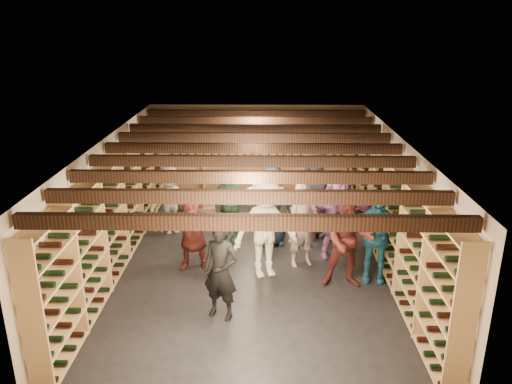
{
  "coord_description": "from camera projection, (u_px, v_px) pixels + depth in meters",
  "views": [
    {
      "loc": [
        0.21,
        -8.84,
        4.49
      ],
      "look_at": [
        0.05,
        0.2,
        1.34
      ],
      "focal_mm": 35.0,
      "sensor_mm": 36.0,
      "label": 1
    }
  ],
  "objects": [
    {
      "name": "ground",
      "position": [
        253.0,
        260.0,
        9.82
      ],
      "size": [
        8.0,
        8.0,
        0.0
      ],
      "primitive_type": "plane",
      "color": "black",
      "rests_on": "ground"
    },
    {
      "name": "walls",
      "position": [
        253.0,
        203.0,
        9.43
      ],
      "size": [
        5.52,
        8.02,
        2.4
      ],
      "color": "#C3B398",
      "rests_on": "ground"
    },
    {
      "name": "wine_rack_back",
      "position": [
        256.0,
        156.0,
        13.09
      ],
      "size": [
        4.7,
        0.3,
        2.15
      ],
      "color": "tan",
      "rests_on": "ground"
    },
    {
      "name": "crate_stack_right",
      "position": [
        300.0,
        216.0,
        11.55
      ],
      "size": [
        0.58,
        0.47,
        0.34
      ],
      "rotation": [
        0.0,
        0.0,
        0.31
      ],
      "color": "#A57D57",
      "rests_on": "ground"
    },
    {
      "name": "person_3",
      "position": [
        265.0,
        228.0,
        8.94
      ],
      "size": [
        1.38,
        1.06,
        1.88
      ],
      "primitive_type": "imported",
      "rotation": [
        0.0,
        0.0,
        0.34
      ],
      "color": "beige",
      "rests_on": "ground"
    },
    {
      "name": "person_5",
      "position": [
        193.0,
        230.0,
        9.28
      ],
      "size": [
        1.43,
        0.46,
        1.54
      ],
      "primitive_type": "imported",
      "rotation": [
        0.0,
        0.0,
        0.0
      ],
      "color": "maroon",
      "rests_on": "ground"
    },
    {
      "name": "person_10",
      "position": [
        229.0,
        205.0,
        10.48
      ],
      "size": [
        0.99,
        0.62,
        1.57
      ],
      "primitive_type": "imported",
      "rotation": [
        0.0,
        0.0,
        -0.28
      ],
      "color": "#2A5134",
      "rests_on": "ground"
    },
    {
      "name": "ceiling_joists",
      "position": [
        253.0,
        148.0,
        9.08
      ],
      "size": [
        5.4,
        7.12,
        0.18
      ],
      "color": "black",
      "rests_on": "ground"
    },
    {
      "name": "ceiling",
      "position": [
        253.0,
        141.0,
        9.03
      ],
      "size": [
        5.5,
        8.0,
        0.01
      ],
      "primitive_type": "cube",
      "color": "beige",
      "rests_on": "walls"
    },
    {
      "name": "person_1",
      "position": [
        221.0,
        271.0,
        7.7
      ],
      "size": [
        0.69,
        0.58,
        1.6
      ],
      "primitive_type": "imported",
      "rotation": [
        0.0,
        0.0,
        -0.39
      ],
      "color": "black",
      "rests_on": "ground"
    },
    {
      "name": "person_8",
      "position": [
        349.0,
        240.0,
        8.59
      ],
      "size": [
        0.9,
        0.72,
        1.78
      ],
      "primitive_type": "imported",
      "rotation": [
        0.0,
        0.0,
        -0.06
      ],
      "color": "#4A1B18",
      "rests_on": "ground"
    },
    {
      "name": "wine_rack_left",
      "position": [
        119.0,
        208.0,
        9.51
      ],
      "size": [
        0.32,
        7.5,
        2.15
      ],
      "color": "tan",
      "rests_on": "ground"
    },
    {
      "name": "person_12",
      "position": [
        313.0,
        193.0,
        10.68
      ],
      "size": [
        0.97,
        0.66,
        1.91
      ],
      "primitive_type": "imported",
      "rotation": [
        0.0,
        0.0,
        0.06
      ],
      "color": "#313136",
      "rests_on": "ground"
    },
    {
      "name": "crate_loose",
      "position": [
        324.0,
        224.0,
        11.32
      ],
      "size": [
        0.58,
        0.47,
        0.17
      ],
      "primitive_type": "cube",
      "rotation": [
        0.0,
        0.0,
        0.32
      ],
      "color": "#A57D57",
      "rests_on": "ground"
    },
    {
      "name": "wine_rack_right",
      "position": [
        389.0,
        210.0,
        9.43
      ],
      "size": [
        0.32,
        7.5,
        2.15
      ],
      "color": "tan",
      "rests_on": "ground"
    },
    {
      "name": "person_6",
      "position": [
        272.0,
        205.0,
        10.27
      ],
      "size": [
        0.94,
        0.73,
        1.71
      ],
      "primitive_type": "imported",
      "rotation": [
        0.0,
        0.0,
        0.25
      ],
      "color": "#1B2741",
      "rests_on": "ground"
    },
    {
      "name": "person_11",
      "position": [
        338.0,
        214.0,
        9.7
      ],
      "size": [
        1.73,
        0.94,
        1.78
      ],
      "primitive_type": "imported",
      "rotation": [
        0.0,
        0.0,
        0.26
      ],
      "color": "#875287",
      "rests_on": "ground"
    },
    {
      "name": "person_4",
      "position": [
        376.0,
        237.0,
        8.8
      ],
      "size": [
        1.05,
        0.59,
        1.7
      ],
      "primitive_type": "imported",
      "rotation": [
        0.0,
        0.0,
        -0.19
      ],
      "color": "#1B5A73",
      "rests_on": "ground"
    },
    {
      "name": "person_7",
      "position": [
        303.0,
        225.0,
        9.38
      ],
      "size": [
        0.7,
        0.58,
        1.63
      ],
      "primitive_type": "imported",
      "rotation": [
        0.0,
        0.0,
        0.37
      ],
      "color": "gray",
      "rests_on": "ground"
    },
    {
      "name": "crate_stack_left",
      "position": [
        204.0,
        203.0,
        12.12
      ],
      "size": [
        0.55,
        0.42,
        0.51
      ],
      "rotation": [
        0.0,
        0.0,
        0.19
      ],
      "color": "#A57D57",
      "rests_on": "ground"
    },
    {
      "name": "person_9",
      "position": [
        171.0,
        200.0,
        10.83
      ],
      "size": [
        1.12,
        0.91,
        1.51
      ],
      "primitive_type": "imported",
      "rotation": [
        0.0,
        0.0,
        0.42
      ],
      "color": "#A09B91",
      "rests_on": "ground"
    }
  ]
}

